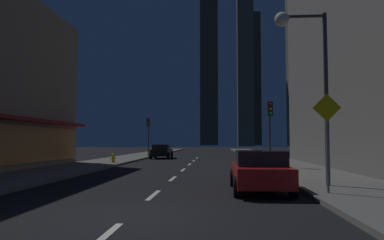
# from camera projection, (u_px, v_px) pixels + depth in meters

# --- Properties ---
(ground_plane) EXTENTS (78.00, 136.00, 0.10)m
(ground_plane) POSITION_uv_depth(u_px,v_px,m) (198.00, 157.00, 40.47)
(ground_plane) COLOR black
(sidewalk_right) EXTENTS (4.00, 76.00, 0.15)m
(sidewalk_right) POSITION_uv_depth(u_px,v_px,m) (261.00, 156.00, 40.00)
(sidewalk_right) COLOR #605E59
(sidewalk_right) RESTS_ON ground
(sidewalk_left) EXTENTS (4.00, 76.00, 0.15)m
(sidewalk_left) POSITION_uv_depth(u_px,v_px,m) (137.00, 156.00, 40.96)
(sidewalk_left) COLOR #605E59
(sidewalk_left) RESTS_ON ground
(lane_marking_center) EXTENTS (0.16, 33.40, 0.01)m
(lane_marking_center) POSITION_uv_depth(u_px,v_px,m) (183.00, 170.00, 22.15)
(lane_marking_center) COLOR silver
(lane_marking_center) RESTS_ON ground
(skyscraper_distant_tall) EXTENTS (8.10, 7.51, 70.67)m
(skyscraper_distant_tall) POSITION_uv_depth(u_px,v_px,m) (209.00, 69.00, 165.54)
(skyscraper_distant_tall) COLOR #3C392D
(skyscraper_distant_tall) RESTS_ON ground
(skyscraper_distant_mid) EXTENTS (5.72, 6.94, 76.75)m
(skyscraper_distant_mid) POSITION_uv_depth(u_px,v_px,m) (245.00, 41.00, 130.94)
(skyscraper_distant_mid) COLOR brown
(skyscraper_distant_mid) RESTS_ON ground
(skyscraper_distant_short) EXTENTS (5.94, 5.93, 60.25)m
(skyscraper_distant_short) POSITION_uv_depth(u_px,v_px,m) (254.00, 79.00, 162.64)
(skyscraper_distant_short) COLOR #312E24
(skyscraper_distant_short) RESTS_ON ground
(skyscraper_distant_slender) EXTENTS (7.61, 5.35, 67.43)m
(skyscraper_distant_slender) POSITION_uv_depth(u_px,v_px,m) (297.00, 59.00, 139.72)
(skyscraper_distant_slender) COLOR #605B48
(skyscraper_distant_slender) RESTS_ON ground
(car_parked_near) EXTENTS (1.98, 4.24, 1.45)m
(car_parked_near) POSITION_uv_depth(u_px,v_px,m) (260.00, 171.00, 12.70)
(car_parked_near) COLOR #B21919
(car_parked_near) RESTS_ON ground
(car_parked_far) EXTENTS (1.98, 4.24, 1.45)m
(car_parked_far) POSITION_uv_depth(u_px,v_px,m) (162.00, 151.00, 36.94)
(car_parked_far) COLOR black
(car_parked_far) RESTS_ON ground
(fire_hydrant_far_left) EXTENTS (0.42, 0.30, 0.65)m
(fire_hydrant_far_left) POSITION_uv_depth(u_px,v_px,m) (113.00, 158.00, 27.67)
(fire_hydrant_far_left) COLOR gold
(fire_hydrant_far_left) RESTS_ON sidewalk_left
(traffic_light_near_right) EXTENTS (0.32, 0.48, 4.20)m
(traffic_light_near_right) POSITION_uv_depth(u_px,v_px,m) (270.00, 119.00, 22.90)
(traffic_light_near_right) COLOR #2D2D2D
(traffic_light_near_right) RESTS_ON sidewalk_right
(traffic_light_far_left) EXTENTS (0.32, 0.48, 4.20)m
(traffic_light_far_left) POSITION_uv_depth(u_px,v_px,m) (148.00, 128.00, 39.74)
(traffic_light_far_left) COLOR #2D2D2D
(traffic_light_far_left) RESTS_ON sidewalk_left
(street_lamp_right) EXTENTS (1.96, 0.56, 6.58)m
(street_lamp_right) POSITION_uv_depth(u_px,v_px,m) (303.00, 55.00, 13.60)
(street_lamp_right) COLOR #38383D
(street_lamp_right) RESTS_ON sidewalk_right
(pedestrian_crossing_sign) EXTENTS (0.91, 0.08, 3.15)m
(pedestrian_crossing_sign) POSITION_uv_depth(u_px,v_px,m) (327.00, 134.00, 11.41)
(pedestrian_crossing_sign) COLOR slate
(pedestrian_crossing_sign) RESTS_ON sidewalk_right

